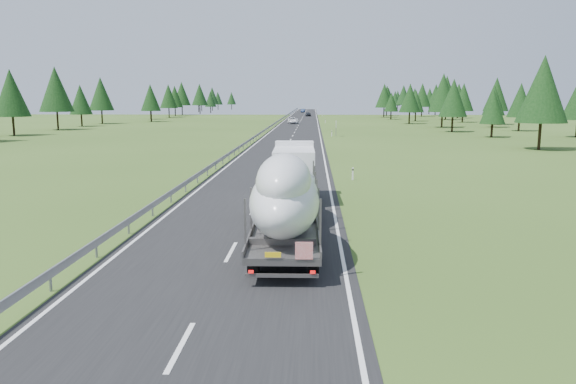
{
  "coord_description": "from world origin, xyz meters",
  "views": [
    {
      "loc": [
        3.37,
        -13.47,
        6.36
      ],
      "look_at": [
        2.22,
        12.5,
        1.97
      ],
      "focal_mm": 35.0,
      "sensor_mm": 36.0,
      "label": 1
    }
  ],
  "objects_px": {
    "boat_truck": "(288,186)",
    "distant_van": "(293,120)",
    "highway_sign": "(336,125)",
    "distant_car_blue": "(303,111)",
    "distant_car_dark": "(308,114)"
  },
  "relations": [
    {
      "from": "highway_sign",
      "to": "boat_truck",
      "type": "xyz_separation_m",
      "value": [
        -4.98,
        -67.02,
        0.37
      ]
    },
    {
      "from": "highway_sign",
      "to": "distant_car_blue",
      "type": "height_order",
      "value": "highway_sign"
    },
    {
      "from": "distant_van",
      "to": "distant_car_blue",
      "type": "relative_size",
      "value": 1.15
    },
    {
      "from": "highway_sign",
      "to": "distant_van",
      "type": "distance_m",
      "value": 46.67
    },
    {
      "from": "distant_car_blue",
      "to": "distant_car_dark",
      "type": "bearing_deg",
      "value": -85.21
    },
    {
      "from": "boat_truck",
      "to": "distant_car_dark",
      "type": "distance_m",
      "value": 168.03
    },
    {
      "from": "distant_car_dark",
      "to": "distant_car_blue",
      "type": "xyz_separation_m",
      "value": [
        -2.65,
        48.7,
        0.08
      ]
    },
    {
      "from": "boat_truck",
      "to": "highway_sign",
      "type": "bearing_deg",
      "value": 85.75
    },
    {
      "from": "distant_car_blue",
      "to": "distant_van",
      "type": "bearing_deg",
      "value": -88.66
    },
    {
      "from": "distant_van",
      "to": "highway_sign",
      "type": "bearing_deg",
      "value": -83.37
    },
    {
      "from": "distant_van",
      "to": "boat_truck",
      "type": "bearing_deg",
      "value": -92.25
    },
    {
      "from": "boat_truck",
      "to": "distant_van",
      "type": "height_order",
      "value": "boat_truck"
    },
    {
      "from": "distant_car_blue",
      "to": "boat_truck",
      "type": "bearing_deg",
      "value": -87.5
    },
    {
      "from": "boat_truck",
      "to": "distant_car_dark",
      "type": "height_order",
      "value": "boat_truck"
    },
    {
      "from": "distant_car_blue",
      "to": "highway_sign",
      "type": "bearing_deg",
      "value": -85.23
    }
  ]
}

